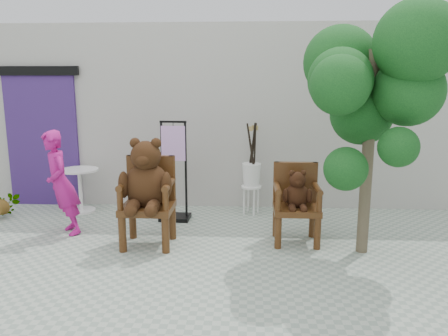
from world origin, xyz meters
name	(u,v)px	position (x,y,z in m)	size (l,w,h in m)	color
ground_plane	(206,272)	(0.00, 0.00, 0.00)	(60.00, 60.00, 0.00)	#9CA896
back_wall	(223,115)	(0.00, 3.10, 1.50)	(9.00, 1.00, 3.00)	#B1ADA5
doorway	(43,137)	(-3.00, 2.58, 1.16)	(1.40, 0.11, 2.33)	#3C2165
chair_big	(147,185)	(-0.82, 0.79, 0.79)	(0.67, 0.74, 1.40)	#3C200D
chair_small	(296,197)	(1.09, 1.03, 0.60)	(0.59, 0.54, 1.03)	#3C200D
person	(61,183)	(-2.08, 1.11, 0.72)	(0.53, 0.35, 1.45)	#B7167C
cafe_table	(80,185)	(-2.25, 2.18, 0.44)	(0.60, 0.60, 0.70)	white
display_stand	(174,182)	(-0.66, 1.86, 0.58)	(0.47, 0.37, 1.51)	black
stool_bucket	(251,174)	(0.51, 2.23, 0.64)	(0.32, 0.32, 1.45)	white
tree	(367,80)	(1.81, 0.69, 2.11)	(1.57, 1.62, 2.95)	#453A29
potted_plant	(4,204)	(-3.33, 1.82, 0.21)	(0.38, 0.33, 0.42)	#0F3715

